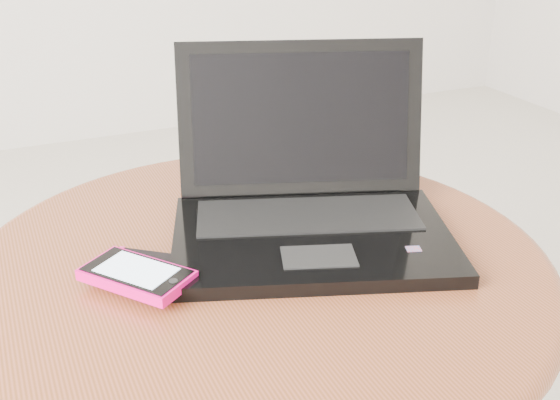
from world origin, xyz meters
name	(u,v)px	position (x,y,z in m)	size (l,w,h in m)	color
table	(260,336)	(-0.06, -0.04, 0.42)	(0.68, 0.68, 0.54)	#543113
laptop	(308,202)	(0.02, -0.01, 0.57)	(0.39, 0.36, 0.21)	black
phone_black	(155,270)	(-0.18, -0.04, 0.54)	(0.13, 0.12, 0.01)	black
phone_pink	(137,275)	(-0.20, -0.06, 0.55)	(0.12, 0.13, 0.01)	#F00876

